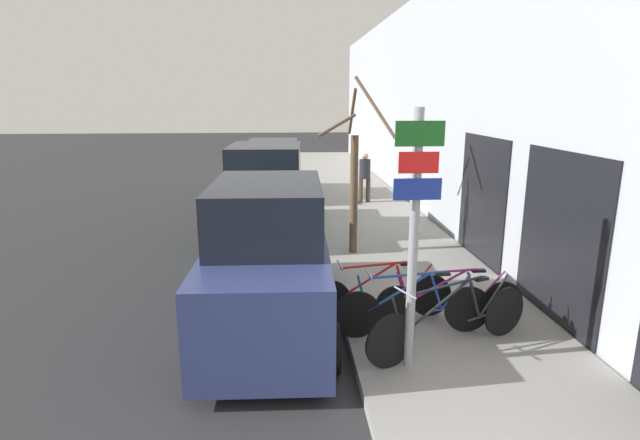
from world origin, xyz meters
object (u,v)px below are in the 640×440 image
object	(u,v)px
bicycle_1	(413,308)
parked_car_2	(274,172)
parked_car_0	(269,262)
street_tree	(355,180)
signpost	(414,231)
parked_car_1	(267,196)
bicycle_3	(381,295)
pedestrian_near	(365,174)
bicycle_2	(450,300)
bicycle_0	(451,321)

from	to	relation	value
bicycle_1	parked_car_2	size ratio (longest dim) A/B	0.54
parked_car_0	street_tree	size ratio (longest dim) A/B	1.23
signpost	parked_car_1	xyz separation A→B (m)	(-1.98, 6.73, -0.86)
bicycle_3	parked_car_2	bearing A→B (deg)	5.72
parked_car_1	pedestrian_near	bearing A→B (deg)	51.68
bicycle_2	street_tree	xyz separation A→B (m)	(-0.94, 3.66, 1.22)
bicycle_2	parked_car_1	world-z (taller)	parked_car_1
bicycle_1	street_tree	xyz separation A→B (m)	(-0.29, 4.00, 1.19)
bicycle_1	parked_car_0	world-z (taller)	parked_car_0
bicycle_3	street_tree	size ratio (longest dim) A/B	0.60
parked_car_1	parked_car_2	world-z (taller)	parked_car_1
bicycle_0	bicycle_3	distance (m)	1.29
parked_car_1	pedestrian_near	xyz separation A→B (m)	(3.06, 3.49, 0.02)
parked_car_0	parked_car_1	xyz separation A→B (m)	(-0.19, 5.16, 0.02)
bicycle_1	parked_car_1	distance (m)	6.34
bicycle_2	parked_car_1	distance (m)	6.31
bicycle_3	parked_car_0	distance (m)	1.77
parked_car_0	pedestrian_near	size ratio (longest dim) A/B	2.86
bicycle_3	parked_car_0	xyz separation A→B (m)	(-1.69, 0.19, 0.50)
bicycle_2	parked_car_2	xyz separation A→B (m)	(-2.80, 10.53, 0.43)
bicycle_1	bicycle_2	xyz separation A→B (m)	(0.65, 0.33, -0.03)
bicycle_1	parked_car_0	xyz separation A→B (m)	(-2.05, 0.75, 0.49)
bicycle_2	pedestrian_near	distance (m)	9.09
signpost	parked_car_1	world-z (taller)	signpost
bicycle_1	bicycle_3	bearing A→B (deg)	30.80
bicycle_2	parked_car_0	size ratio (longest dim) A/B	0.49
parked_car_0	parked_car_2	bearing A→B (deg)	92.36
signpost	bicycle_3	distance (m)	1.94
signpost	bicycle_2	distance (m)	2.02
bicycle_2	parked_car_1	bearing A→B (deg)	25.79
bicycle_0	parked_car_0	xyz separation A→B (m)	(-2.43, 1.24, 0.47)
parked_car_1	signpost	bearing A→B (deg)	-70.68
parked_car_2	pedestrian_near	xyz separation A→B (m)	(2.97, -1.46, 0.13)
signpost	bicycle_0	world-z (taller)	signpost
bicycle_3	parked_car_0	bearing A→B (deg)	79.31
bicycle_3	pedestrian_near	size ratio (longest dim) A/B	1.39
signpost	bicycle_1	distance (m)	1.61
bicycle_1	bicycle_2	size ratio (longest dim) A/B	1.02
bicycle_0	signpost	bearing A→B (deg)	93.80
bicycle_0	parked_car_2	size ratio (longest dim) A/B	0.58
bicycle_2	pedestrian_near	bearing A→B (deg)	-2.65
signpost	bicycle_3	xyz separation A→B (m)	(-0.10, 1.37, -1.38)
parked_car_0	pedestrian_near	world-z (taller)	parked_car_0
bicycle_0	pedestrian_near	distance (m)	9.92
street_tree	parked_car_1	bearing A→B (deg)	135.46
bicycle_2	bicycle_1	bearing A→B (deg)	115.53
bicycle_0	pedestrian_near	xyz separation A→B (m)	(0.43, 9.89, 0.51)
parked_car_1	bicycle_3	bearing A→B (deg)	-67.75
bicycle_0	parked_car_1	distance (m)	6.94
parked_car_1	pedestrian_near	distance (m)	4.64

